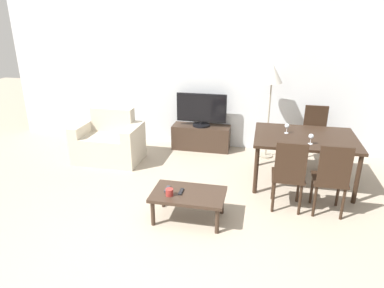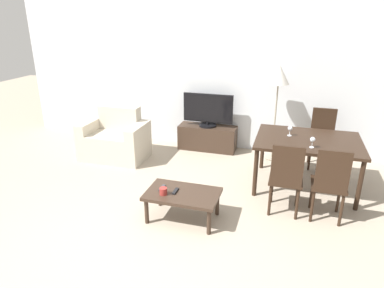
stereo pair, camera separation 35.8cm
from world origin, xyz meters
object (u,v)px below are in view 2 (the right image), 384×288
at_px(remote_secondary, 175,191).
at_px(wine_glass_center, 313,140).
at_px(cup_white_near, 163,191).
at_px(tv, 208,110).
at_px(wine_glass_left, 290,129).
at_px(floor_lamp, 279,78).
at_px(coffee_table, 183,196).
at_px(dining_chair_near_right, 330,182).
at_px(armchair, 115,140).
at_px(dining_chair_far, 322,135).
at_px(remote_primary, 162,188).
at_px(dining_chair_near, 286,176).
at_px(tv_stand, 207,138).
at_px(dining_table, 308,144).

xyz_separation_m(remote_secondary, wine_glass_center, (1.54, 1.00, 0.46)).
bearing_deg(cup_white_near, wine_glass_center, 33.58).
relative_size(tv, wine_glass_left, 6.17).
bearing_deg(tv, cup_white_near, -88.10).
bearing_deg(floor_lamp, coffee_table, -112.09).
distance_m(dining_chair_near_right, cup_white_near, 1.96).
xyz_separation_m(armchair, dining_chair_far, (3.38, 0.65, 0.21)).
bearing_deg(remote_primary, dining_chair_near, 17.06).
bearing_deg(cup_white_near, tv, 91.90).
xyz_separation_m(floor_lamp, cup_white_near, (-1.10, -2.32, -0.99)).
bearing_deg(remote_secondary, wine_glass_left, 48.15).
bearing_deg(wine_glass_left, coffee_table, -129.90).
bearing_deg(wine_glass_center, armchair, 170.84).
height_order(tv_stand, dining_table, dining_table).
bearing_deg(wine_glass_center, dining_chair_near_right, -67.71).
distance_m(dining_chair_near, wine_glass_center, 0.67).
bearing_deg(dining_table, tv_stand, 148.95).
height_order(tv, coffee_table, tv).
relative_size(dining_chair_far, floor_lamp, 0.59).
bearing_deg(armchair, coffee_table, -41.13).
distance_m(armchair, cup_white_near, 2.21).
bearing_deg(tv, remote_secondary, -85.22).
height_order(tv_stand, tv, tv).
height_order(tv, remote_primary, tv).
height_order(tv, dining_table, tv).
distance_m(armchair, coffee_table, 2.28).
bearing_deg(wine_glass_left, remote_secondary, -131.85).
height_order(tv_stand, dining_chair_near, dining_chair_near).
relative_size(dining_table, remote_primary, 9.46).
height_order(dining_chair_near_right, floor_lamp, floor_lamp).
xyz_separation_m(dining_table, dining_chair_near, (-0.25, -0.84, -0.13)).
xyz_separation_m(dining_table, remote_secondary, (-1.51, -1.32, -0.29)).
bearing_deg(wine_glass_center, remote_primary, -150.66).
height_order(dining_chair_near_right, remote_secondary, dining_chair_near_right).
relative_size(dining_chair_far, remote_primary, 6.33).
bearing_deg(wine_glass_center, dining_chair_near, -118.11).
height_order(dining_chair_near_right, wine_glass_left, dining_chair_near_right).
bearing_deg(remote_secondary, dining_chair_near, 20.55).
bearing_deg(dining_chair_far, floor_lamp, 175.29).
distance_m(remote_primary, wine_glass_center, 2.03).
bearing_deg(armchair, dining_chair_near, -19.76).
xyz_separation_m(remote_primary, wine_glass_left, (1.43, 1.36, 0.46)).
bearing_deg(cup_white_near, dining_chair_near, 22.60).
xyz_separation_m(floor_lamp, wine_glass_left, (0.26, -0.83, -0.56)).
height_order(tv_stand, remote_secondary, tv_stand).
distance_m(floor_lamp, remote_secondary, 2.64).
bearing_deg(dining_chair_near_right, remote_primary, -167.14).
bearing_deg(remote_secondary, tv, 94.78).
relative_size(dining_table, dining_chair_near, 1.49).
bearing_deg(dining_chair_near_right, remote_secondary, -164.96).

